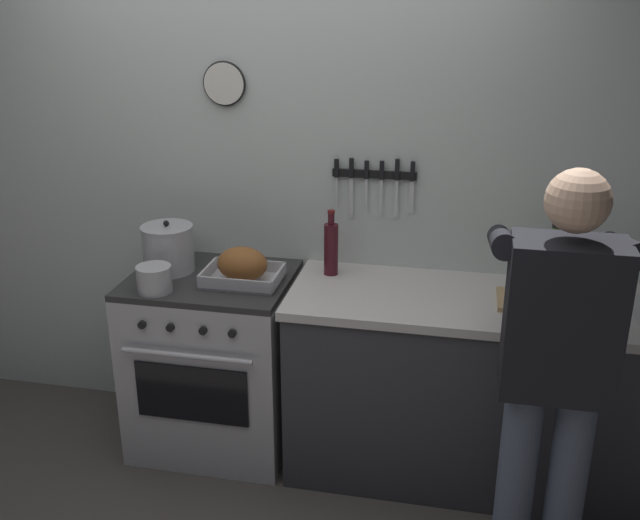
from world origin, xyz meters
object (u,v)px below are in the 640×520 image
roasting_pan (242,267)px  bottle_wine_red (331,248)px  stock_pot (168,248)px  bottle_dish_soap (570,272)px  bottle_olive_oil (552,261)px  stove (215,361)px  cutting_board (540,302)px  saucepan (154,279)px  person_cook (555,365)px

roasting_pan → bottle_wine_red: 0.43m
stock_pot → bottle_dish_soap: size_ratio=1.21×
bottle_olive_oil → roasting_pan: bearing=-170.4°
stove → cutting_board: (1.50, -0.01, 0.46)m
roasting_pan → cutting_board: bearing=1.1°
stove → stock_pot: bearing=169.2°
bottle_dish_soap → bottle_olive_oil: 0.09m
saucepan → bottle_wine_red: size_ratio=0.50×
person_cook → stock_pot: (-1.72, 0.69, 0.06)m
saucepan → stock_pot: bearing=98.0°
person_cook → bottle_dish_soap: 0.85m
person_cook → roasting_pan: (-1.33, 0.62, 0.02)m
stove → bottle_olive_oil: (1.56, 0.20, 0.58)m
bottle_dish_soap → bottle_wine_red: bottle_wine_red is taller
stock_pot → roasting_pan: bearing=-10.9°
person_cook → stock_pot: bearing=63.0°
bottle_dish_soap → bottle_olive_oil: (-0.08, 0.01, 0.04)m
roasting_pan → bottle_wine_red: size_ratio=1.12×
saucepan → person_cook: bearing=-14.5°
cutting_board → bottle_olive_oil: (0.06, 0.21, 0.12)m
stove → person_cook: person_cook is taller
saucepan → roasting_pan: bearing=26.5°
stove → roasting_pan: 0.55m
bottle_wine_red → stove: bearing=-164.5°
roasting_pan → cutting_board: size_ratio=0.98×
stove → stock_pot: size_ratio=3.58×
stove → bottle_dish_soap: (1.64, 0.19, 0.54)m
bottle_dish_soap → cutting_board: bearing=-124.6°
person_cook → roasting_pan: size_ratio=4.72×
saucepan → bottle_dish_soap: bottle_dish_soap is taller
bottle_dish_soap → stove: bearing=-173.4°
stock_pot → saucepan: 0.26m
cutting_board → saucepan: bearing=-173.1°
stock_pot → saucepan: stock_pot is taller
person_cook → stock_pot: person_cook is taller
roasting_pan → bottle_olive_oil: (1.38, 0.23, 0.05)m
bottle_dish_soap → person_cook: bearing=-98.9°
roasting_pan → stock_pot: bearing=169.1°
stock_pot → bottle_olive_oil: bearing=5.1°
person_cook → bottle_dish_soap: person_cook is taller
bottle_olive_oil → bottle_wine_red: bottle_wine_red is taller
bottle_olive_oil → stock_pot: bearing=-174.9°
cutting_board → bottle_olive_oil: bottle_olive_oil is taller
stove → stock_pot: stock_pot is taller
saucepan → bottle_dish_soap: 1.86m
stock_pot → bottle_dish_soap: 1.86m
person_cook → saucepan: 1.74m
roasting_pan → bottle_olive_oil: size_ratio=1.17×
person_cook → stock_pot: size_ratio=6.60×
stock_pot → saucepan: (0.04, -0.25, -0.05)m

